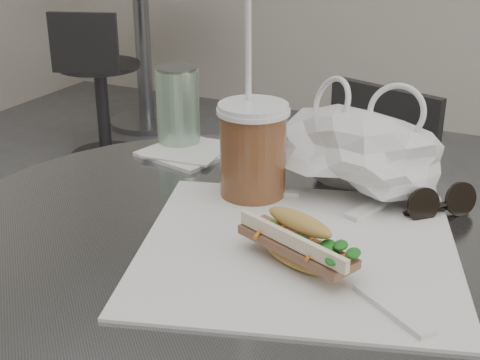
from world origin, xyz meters
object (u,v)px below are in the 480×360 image
at_px(iced_coffee, 253,149).
at_px(drink_can, 178,108).
at_px(chair_far, 342,254).
at_px(bg_chair, 99,94).
at_px(bg_table, 143,39).
at_px(banh_mi, 298,241).
at_px(sunglasses, 441,204).

relative_size(iced_coffee, drink_can, 2.13).
xyz_separation_m(chair_far, bg_chair, (-1.46, 0.94, -0.01)).
bearing_deg(drink_can, bg_chair, 132.30).
relative_size(bg_table, banh_mi, 3.63).
bearing_deg(banh_mi, iced_coffee, 151.58).
distance_m(chair_far, drink_can, 0.70).
height_order(bg_table, bg_chair, bg_table).
distance_m(banh_mi, sunglasses, 0.25).
xyz_separation_m(iced_coffee, sunglasses, (0.26, 0.05, -0.05)).
bearing_deg(bg_chair, sunglasses, -60.23).
height_order(banh_mi, sunglasses, banh_mi).
bearing_deg(bg_chair, drink_can, -67.40).
height_order(banh_mi, drink_can, drink_can).
distance_m(chair_far, bg_chair, 1.74).
bearing_deg(iced_coffee, sunglasses, 11.15).
bearing_deg(iced_coffee, bg_table, 127.55).
distance_m(bg_table, iced_coffee, 2.65).
relative_size(bg_table, chair_far, 1.02).
height_order(bg_chair, sunglasses, sunglasses).
distance_m(bg_table, drink_can, 2.42).
bearing_deg(drink_can, bg_table, 125.62).
xyz_separation_m(bg_table, banh_mi, (1.73, -2.24, 0.31)).
xyz_separation_m(banh_mi, iced_coffee, (-0.13, 0.16, 0.04)).
xyz_separation_m(chair_far, sunglasses, (0.30, -0.56, 0.43)).
bearing_deg(iced_coffee, bg_chair, 133.92).
bearing_deg(bg_table, iced_coffee, -52.45).
relative_size(chair_far, banh_mi, 3.56).
relative_size(bg_chair, drink_can, 4.98).
xyz_separation_m(bg_table, bg_chair, (0.11, -0.53, -0.15)).
height_order(iced_coffee, sunglasses, iced_coffee).
bearing_deg(drink_can, chair_far, 70.02).
bearing_deg(drink_can, iced_coffee, -33.44).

